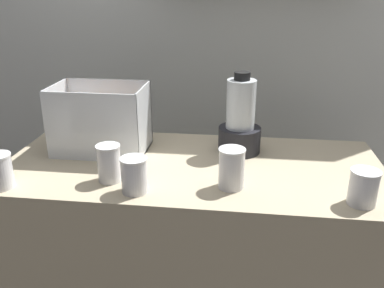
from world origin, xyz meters
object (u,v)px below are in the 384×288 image
(juice_cup_beet_left, at_px, (109,165))
(juice_cup_mango_far_right, at_px, (363,189))
(blender_pitcher, at_px, (240,123))
(juice_cup_carrot_right, at_px, (231,171))
(juice_cup_pomegranate_middle, at_px, (134,177))
(carrot_display_bin, at_px, (103,130))

(juice_cup_beet_left, height_order, juice_cup_mango_far_right, juice_cup_beet_left)
(blender_pitcher, bearing_deg, juice_cup_carrot_right, -93.68)
(juice_cup_pomegranate_middle, distance_m, juice_cup_carrot_right, 0.31)
(carrot_display_bin, relative_size, blender_pitcher, 1.12)
(blender_pitcher, xyz_separation_m, juice_cup_pomegranate_middle, (-0.32, -0.38, -0.07))
(blender_pitcher, distance_m, juice_cup_mango_far_right, 0.53)
(carrot_display_bin, height_order, juice_cup_carrot_right, carrot_display_bin)
(carrot_display_bin, relative_size, juice_cup_carrot_right, 2.62)
(juice_cup_carrot_right, bearing_deg, blender_pitcher, 86.32)
(blender_pitcher, distance_m, juice_cup_pomegranate_middle, 0.51)
(juice_cup_pomegranate_middle, height_order, juice_cup_mango_far_right, juice_cup_pomegranate_middle)
(blender_pitcher, height_order, juice_cup_mango_far_right, blender_pitcher)
(juice_cup_beet_left, bearing_deg, blender_pitcher, 36.28)
(carrot_display_bin, height_order, juice_cup_mango_far_right, carrot_display_bin)
(juice_cup_pomegranate_middle, xyz_separation_m, juice_cup_mango_far_right, (0.70, 0.01, -0.00))
(juice_cup_beet_left, bearing_deg, carrot_display_bin, 112.42)
(juice_cup_beet_left, distance_m, juice_cup_pomegranate_middle, 0.12)
(carrot_display_bin, relative_size, juice_cup_mango_far_right, 3.21)
(juice_cup_beet_left, distance_m, juice_cup_carrot_right, 0.41)
(juice_cup_carrot_right, xyz_separation_m, juice_cup_mango_far_right, (0.40, -0.06, -0.01))
(juice_cup_beet_left, height_order, juice_cup_pomegranate_middle, juice_cup_beet_left)
(juice_cup_mango_far_right, bearing_deg, juice_cup_pomegranate_middle, -179.23)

